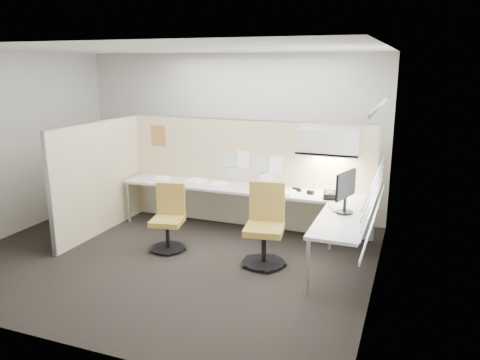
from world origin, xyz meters
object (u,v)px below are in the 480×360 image
at_px(chair_left, 169,220).
at_px(desk, 259,200).
at_px(monitor, 346,189).
at_px(chair_right, 265,228).
at_px(phone, 330,195).

bearing_deg(chair_left, desk, 28.03).
relative_size(chair_left, monitor, 1.69).
distance_m(chair_right, phone, 1.16).
bearing_deg(chair_left, monitor, -4.86).
relative_size(desk, chair_right, 3.73).
xyz_separation_m(chair_right, monitor, (0.99, 0.28, 0.55)).
xyz_separation_m(chair_right, phone, (0.69, 0.89, 0.28)).
relative_size(chair_left, phone, 3.88).
bearing_deg(chair_left, phone, 11.12).
distance_m(desk, phone, 1.08).
bearing_deg(chair_right, desk, 103.77).
bearing_deg(monitor, chair_left, 113.28).
xyz_separation_m(desk, chair_left, (-1.07, -0.89, -0.17)).
bearing_deg(monitor, phone, 42.66).
bearing_deg(phone, chair_right, -139.21).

